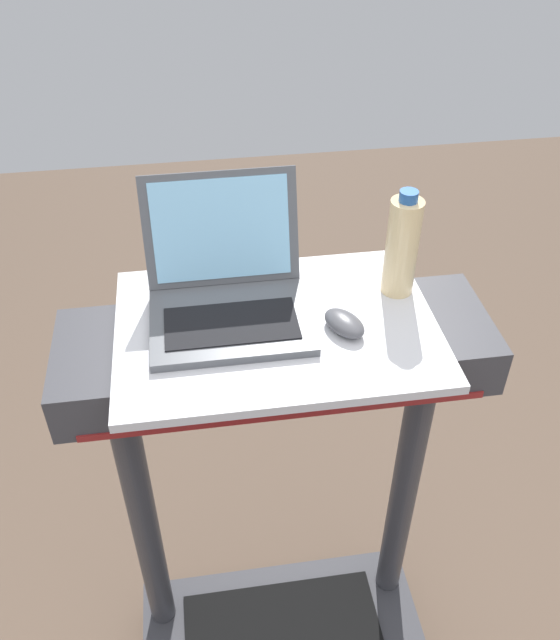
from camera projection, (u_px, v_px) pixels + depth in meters
The scene contains 4 objects.
desk_board at pixel (276, 328), 1.37m from camera, with size 0.65×0.46×0.02m, color silver.
laptop at pixel (227, 291), 1.37m from camera, with size 0.32×0.31×0.25m.
computer_mouse at pixel (344, 323), 1.34m from camera, with size 0.06×0.10×0.03m, color #4C4C51.
water_bottle at pixel (402, 246), 1.38m from camera, with size 0.07×0.07×0.24m.
Camera 1 is at (-0.15, -0.34, 2.08)m, focal length 37.91 mm.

